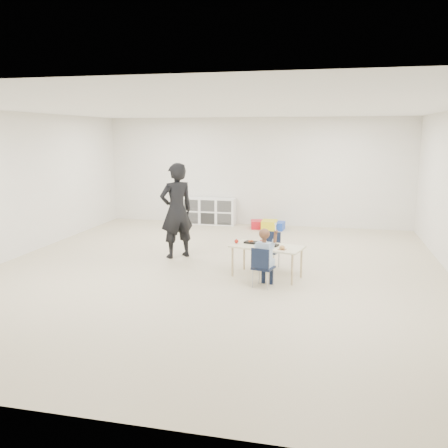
% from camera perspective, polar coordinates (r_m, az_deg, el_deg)
% --- Properties ---
extents(room, '(9.00, 9.02, 2.80)m').
position_cam_1_polar(room, '(8.10, -1.20, 3.84)').
color(room, '#BFB293').
rests_on(room, ground).
extents(table, '(1.29, 0.86, 0.54)m').
position_cam_1_polar(table, '(8.02, 5.16, -4.47)').
color(table, '#F1E8C1').
rests_on(table, ground).
extents(chair_near, '(0.38, 0.36, 0.65)m').
position_cam_1_polar(chair_near, '(7.50, 4.76, -5.17)').
color(chair_near, black).
rests_on(chair_near, ground).
extents(chair_far, '(0.38, 0.36, 0.65)m').
position_cam_1_polar(chair_far, '(8.53, 5.53, -3.21)').
color(chair_far, black).
rests_on(chair_far, ground).
extents(child, '(0.52, 0.52, 1.02)m').
position_cam_1_polar(child, '(7.45, 4.78, -3.79)').
color(child, '#A6C2E0').
rests_on(child, chair_near).
extents(lunch_tray_near, '(0.25, 0.21, 0.03)m').
position_cam_1_polar(lunch_tray_near, '(7.96, 5.73, -2.52)').
color(lunch_tray_near, black).
rests_on(lunch_tray_near, table).
extents(lunch_tray_far, '(0.25, 0.21, 0.03)m').
position_cam_1_polar(lunch_tray_far, '(8.13, 3.29, -2.21)').
color(lunch_tray_far, black).
rests_on(lunch_tray_far, table).
extents(milk_carton, '(0.09, 0.09, 0.10)m').
position_cam_1_polar(milk_carton, '(7.86, 4.87, -2.42)').
color(milk_carton, white).
rests_on(milk_carton, table).
extents(bread_roll, '(0.09, 0.09, 0.07)m').
position_cam_1_polar(bread_roll, '(7.73, 7.01, -2.82)').
color(bread_roll, tan).
rests_on(bread_roll, table).
extents(apple_near, '(0.07, 0.07, 0.07)m').
position_cam_1_polar(apple_near, '(8.07, 4.53, -2.16)').
color(apple_near, '#9E180E').
rests_on(apple_near, table).
extents(apple_far, '(0.07, 0.07, 0.07)m').
position_cam_1_polar(apple_far, '(8.10, 1.51, -2.09)').
color(apple_far, '#9E180E').
rests_on(apple_far, table).
extents(cubby_shelf, '(1.40, 0.40, 0.70)m').
position_cam_1_polar(cubby_shelf, '(12.65, -1.77, 1.56)').
color(cubby_shelf, white).
rests_on(cubby_shelf, ground).
extents(adult, '(0.79, 0.78, 1.84)m').
position_cam_1_polar(adult, '(9.18, -5.73, 1.60)').
color(adult, black).
rests_on(adult, ground).
extents(bin_red, '(0.40, 0.47, 0.20)m').
position_cam_1_polar(bin_red, '(12.13, 4.04, -0.05)').
color(bin_red, red).
rests_on(bin_red, ground).
extents(bin_yellow, '(0.38, 0.49, 0.24)m').
position_cam_1_polar(bin_yellow, '(11.97, 5.48, -0.14)').
color(bin_yellow, yellow).
rests_on(bin_yellow, ground).
extents(bin_blue, '(0.36, 0.44, 0.20)m').
position_cam_1_polar(bin_blue, '(12.00, 6.46, -0.22)').
color(bin_blue, blue).
rests_on(bin_blue, ground).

